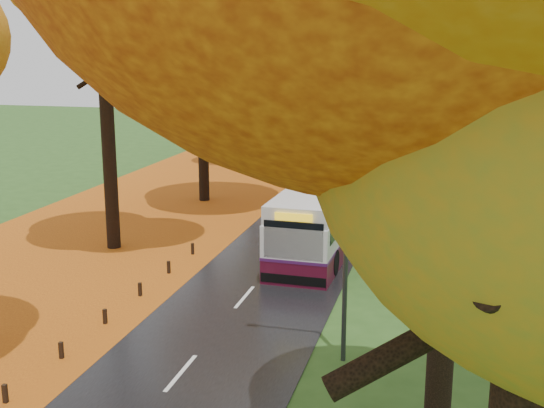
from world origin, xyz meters
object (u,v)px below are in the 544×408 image
at_px(streetlamp_near, 338,201).
at_px(streetlamp_mid, 400,119).
at_px(car_white, 308,168).
at_px(car_silver, 324,157).
at_px(bus, 325,212).
at_px(car_dark, 335,149).
at_px(streetlamp_far, 420,93).

xyz_separation_m(streetlamp_near, streetlamp_mid, (0.00, 22.00, 0.00)).
distance_m(streetlamp_near, car_white, 27.32).
bearing_deg(car_silver, bus, -94.44).
xyz_separation_m(car_white, car_dark, (0.22, 9.25, -0.08)).
bearing_deg(bus, streetlamp_mid, 79.45).
bearing_deg(car_silver, streetlamp_mid, -71.37).
xyz_separation_m(streetlamp_far, car_silver, (-6.09, -12.84, -3.92)).
relative_size(streetlamp_mid, car_white, 1.82).
xyz_separation_m(bus, car_dark, (-3.73, 24.49, -0.89)).
distance_m(streetlamp_mid, car_white, 8.57).
height_order(streetlamp_near, car_white, streetlamp_near).
bearing_deg(bus, streetlamp_near, -76.48).
xyz_separation_m(streetlamp_near, car_silver, (-6.09, 31.16, -3.92)).
height_order(streetlamp_near, bus, streetlamp_near).
height_order(streetlamp_far, car_silver, streetlamp_far).
bearing_deg(bus, car_white, 106.07).
bearing_deg(streetlamp_mid, streetlamp_near, -90.00).
relative_size(streetlamp_near, streetlamp_mid, 1.00).
height_order(streetlamp_far, car_white, streetlamp_far).
distance_m(car_white, car_silver, 4.86).
distance_m(streetlamp_near, car_dark, 36.29).
bearing_deg(car_dark, streetlamp_far, 44.15).
bearing_deg(car_silver, car_dark, 74.79).
height_order(car_white, car_dark, car_white).
relative_size(car_white, car_silver, 0.96).
bearing_deg(streetlamp_near, bus, 101.98).
relative_size(car_white, car_dark, 0.95).
bearing_deg(streetlamp_mid, car_white, 145.68).
height_order(streetlamp_near, streetlamp_far, same).
height_order(streetlamp_near, car_dark, streetlamp_near).
height_order(streetlamp_near, car_silver, streetlamp_near).
xyz_separation_m(streetlamp_near, car_white, (-6.30, 26.30, -3.93)).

